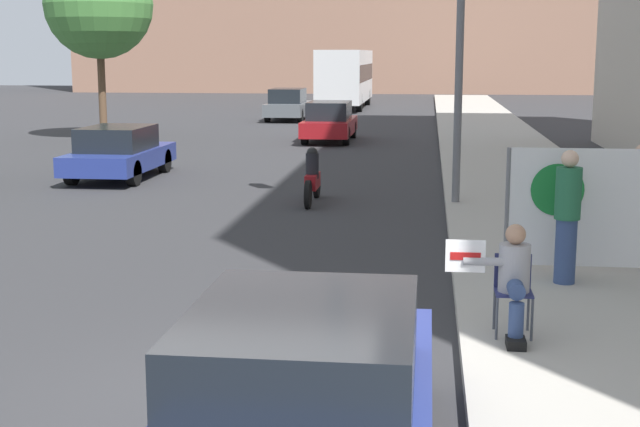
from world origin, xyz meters
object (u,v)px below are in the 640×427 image
at_px(parked_car_curbside, 304,397).
at_px(motorcycle_on_road, 313,179).
at_px(car_on_road_distant, 288,105).
at_px(city_bus_on_road, 346,75).
at_px(car_on_road_nearest, 119,152).
at_px(street_tree_midblock, 98,5).
at_px(protest_banner, 594,208).
at_px(traffic_light_pole, 414,14).
at_px(jogger_on_sidewalk, 567,216).
at_px(seated_protester, 513,277).
at_px(pedestrian_behind, 639,200).
at_px(car_on_road_midblock, 330,122).

relative_size(parked_car_curbside, motorcycle_on_road, 2.00).
xyz_separation_m(car_on_road_distant, city_bus_on_road, (1.85, 10.21, 1.19)).
bearing_deg(car_on_road_nearest, street_tree_midblock, 112.44).
distance_m(car_on_road_nearest, street_tree_midblock, 12.07).
relative_size(protest_banner, traffic_light_pole, 0.43).
relative_size(jogger_on_sidewalk, motorcycle_on_road, 0.86).
bearing_deg(protest_banner, seated_protester, -114.43).
relative_size(car_on_road_nearest, motorcycle_on_road, 2.02).
xyz_separation_m(pedestrian_behind, protest_banner, (-0.84, -1.08, 0.05)).
distance_m(jogger_on_sidewalk, protest_banner, 0.74).
distance_m(motorcycle_on_road, street_tree_midblock, 17.34).
distance_m(traffic_light_pole, motorcycle_on_road, 4.08).
xyz_separation_m(protest_banner, street_tree_midblock, (-14.53, 20.04, 3.88)).
bearing_deg(jogger_on_sidewalk, street_tree_midblock, -37.65).
bearing_deg(car_on_road_midblock, city_bus_on_road, 93.68).
bearing_deg(traffic_light_pole, pedestrian_behind, -54.24).
height_order(seated_protester, car_on_road_distant, car_on_road_distant).
relative_size(pedestrian_behind, traffic_light_pole, 0.30).
height_order(car_on_road_nearest, street_tree_midblock, street_tree_midblock).
height_order(pedestrian_behind, traffic_light_pole, traffic_light_pole).
xyz_separation_m(protest_banner, car_on_road_distant, (-9.09, 30.37, -0.34)).
bearing_deg(city_bus_on_road, seated_protester, -82.33).
height_order(parked_car_curbside, car_on_road_midblock, car_on_road_midblock).
bearing_deg(car_on_road_midblock, pedestrian_behind, -70.47).
bearing_deg(parked_car_curbside, city_bus_on_road, 94.97).
distance_m(car_on_road_nearest, car_on_road_distant, 20.78).
bearing_deg(car_on_road_distant, car_on_road_nearest, -93.14).
height_order(pedestrian_behind, car_on_road_nearest, pedestrian_behind).
bearing_deg(motorcycle_on_road, car_on_road_distant, 100.23).
bearing_deg(car_on_road_nearest, protest_banner, -43.25).
bearing_deg(jogger_on_sidewalk, car_on_road_distant, -56.38).
xyz_separation_m(traffic_light_pole, parked_car_curbside, (-0.53, -12.25, -3.26)).
bearing_deg(car_on_road_nearest, jogger_on_sidewalk, -46.23).
xyz_separation_m(jogger_on_sidewalk, pedestrian_behind, (1.29, 1.67, -0.04)).
xyz_separation_m(city_bus_on_road, street_tree_midblock, (-7.29, -20.53, 3.03)).
xyz_separation_m(jogger_on_sidewalk, parked_car_curbside, (-2.71, -5.76, -0.37)).
bearing_deg(street_tree_midblock, motorcycle_on_road, -54.37).
height_order(jogger_on_sidewalk, traffic_light_pole, traffic_light_pole).
relative_size(car_on_road_nearest, street_tree_midblock, 0.60).
distance_m(car_on_road_midblock, street_tree_midblock, 9.60).
bearing_deg(jogger_on_sidewalk, car_on_road_nearest, -28.19).
height_order(jogger_on_sidewalk, motorcycle_on_road, jogger_on_sidewalk).
height_order(pedestrian_behind, car_on_road_midblock, pedestrian_behind).
xyz_separation_m(pedestrian_behind, street_tree_midblock, (-15.37, 18.96, 3.94)).
bearing_deg(parked_car_curbside, car_on_road_distant, 99.17).
bearing_deg(street_tree_midblock, pedestrian_behind, -50.97).
bearing_deg(seated_protester, car_on_road_distant, 105.96).
bearing_deg(jogger_on_sidewalk, parked_car_curbside, 82.84).
bearing_deg(street_tree_midblock, seated_protester, -60.28).
height_order(traffic_light_pole, car_on_road_distant, traffic_light_pole).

